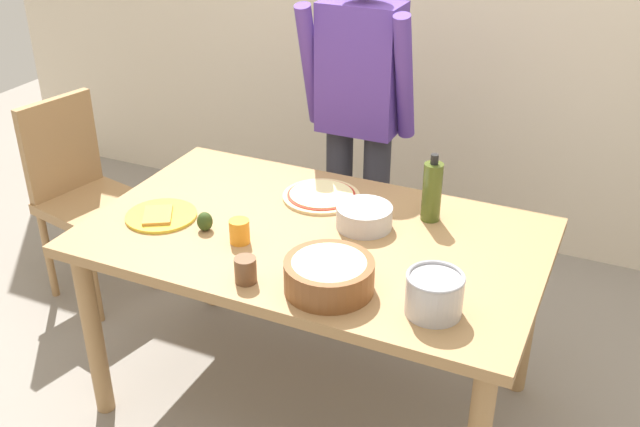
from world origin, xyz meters
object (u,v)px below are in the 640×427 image
at_px(person_cook, 359,111).
at_px(avocado, 205,221).
at_px(pizza_raw_on_board, 321,196).
at_px(cup_orange, 239,231).
at_px(chair_wooden_left, 81,188).
at_px(popcorn_bowl, 329,273).
at_px(olive_oil_bottle, 432,191).
at_px(dining_table, 314,254).
at_px(plate_with_slice, 161,216).
at_px(steel_pot, 434,294).
at_px(mixing_bowl_steel, 364,217).
at_px(cup_small_brown, 246,270).

height_order(person_cook, avocado, person_cook).
height_order(pizza_raw_on_board, cup_orange, cup_orange).
height_order(chair_wooden_left, pizza_raw_on_board, chair_wooden_left).
bearing_deg(popcorn_bowl, cup_orange, 161.03).
bearing_deg(avocado, olive_oil_bottle, 30.54).
relative_size(dining_table, avocado, 22.86).
bearing_deg(cup_orange, plate_with_slice, 174.64).
bearing_deg(steel_pot, mixing_bowl_steel, 133.46).
bearing_deg(olive_oil_bottle, mixing_bowl_steel, -142.01).
relative_size(dining_table, plate_with_slice, 6.15).
bearing_deg(avocado, person_cook, 76.55).
xyz_separation_m(person_cook, pizza_raw_on_board, (0.05, -0.50, -0.17)).
height_order(pizza_raw_on_board, avocado, avocado).
bearing_deg(plate_with_slice, steel_pot, -7.97).
relative_size(chair_wooden_left, olive_oil_bottle, 3.71).
relative_size(chair_wooden_left, cup_small_brown, 11.18).
xyz_separation_m(plate_with_slice, cup_small_brown, (0.49, -0.24, 0.03)).
relative_size(cup_small_brown, avocado, 1.21).
height_order(dining_table, person_cook, person_cook).
bearing_deg(mixing_bowl_steel, cup_orange, -141.13).
bearing_deg(cup_orange, steel_pot, -9.23).
distance_m(steel_pot, cup_small_brown, 0.59).
height_order(chair_wooden_left, steel_pot, chair_wooden_left).
height_order(plate_with_slice, mixing_bowl_steel, mixing_bowl_steel).
height_order(chair_wooden_left, cup_orange, chair_wooden_left).
bearing_deg(cup_orange, mixing_bowl_steel, 38.87).
bearing_deg(avocado, steel_pot, -9.02).
bearing_deg(cup_orange, person_cook, 86.15).
relative_size(person_cook, olive_oil_bottle, 6.33).
relative_size(mixing_bowl_steel, cup_small_brown, 2.35).
height_order(plate_with_slice, popcorn_bowl, popcorn_bowl).
distance_m(dining_table, person_cook, 0.82).
distance_m(pizza_raw_on_board, mixing_bowl_steel, 0.28).
relative_size(pizza_raw_on_board, cup_small_brown, 3.51).
xyz_separation_m(dining_table, pizza_raw_on_board, (-0.09, 0.25, 0.10)).
relative_size(chair_wooden_left, steel_pot, 5.48).
relative_size(chair_wooden_left, mixing_bowl_steel, 4.75).
height_order(plate_with_slice, steel_pot, steel_pot).
xyz_separation_m(pizza_raw_on_board, avocado, (-0.27, -0.40, 0.03)).
height_order(popcorn_bowl, mixing_bowl_steel, popcorn_bowl).
distance_m(chair_wooden_left, avocado, 1.08).
distance_m(plate_with_slice, olive_oil_bottle, 0.99).
xyz_separation_m(chair_wooden_left, steel_pot, (1.84, -0.56, 0.29)).
height_order(steel_pot, cup_orange, steel_pot).
distance_m(person_cook, olive_oil_bottle, 0.69).
bearing_deg(chair_wooden_left, person_cook, 22.39).
bearing_deg(plate_with_slice, chair_wooden_left, 151.97).
xyz_separation_m(plate_with_slice, steel_pot, (1.08, -0.15, 0.06)).
relative_size(person_cook, pizza_raw_on_board, 5.42).
distance_m(plate_with_slice, mixing_bowl_steel, 0.74).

